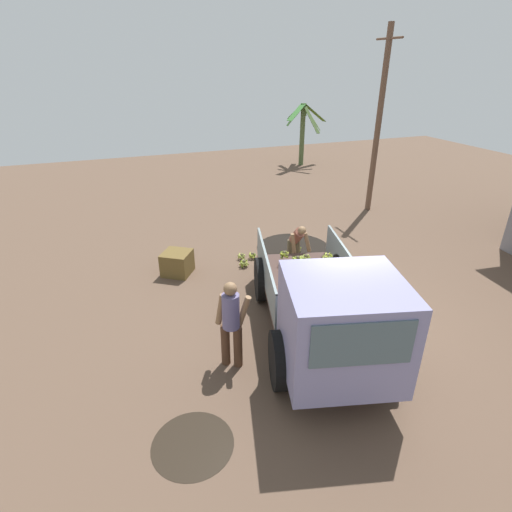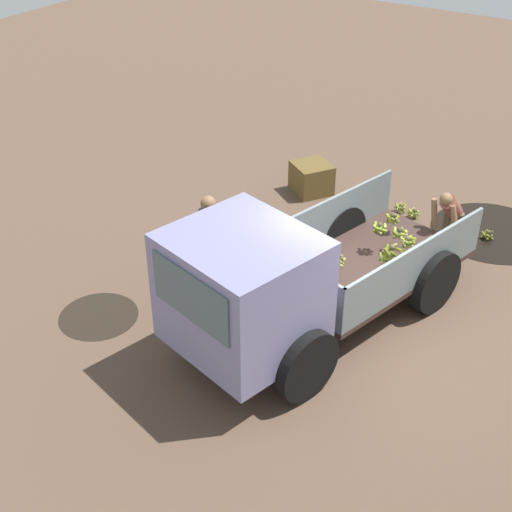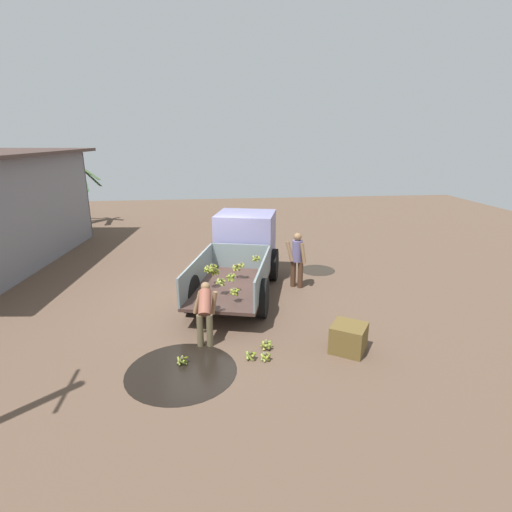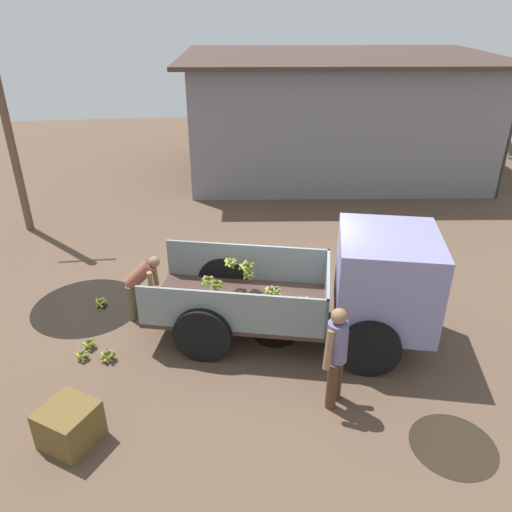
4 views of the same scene
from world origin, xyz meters
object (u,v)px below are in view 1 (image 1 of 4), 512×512
object	(u,v)px
person_foreground_visitor	(231,321)
banana_bunch_on_ground_0	(253,255)
person_worker_loading	(297,242)
banana_bunch_on_ground_3	(242,256)
banana_bunch_on_ground_1	(244,263)
wooden_crate_0	(177,263)
banana_bunch_on_ground_2	(297,249)
cargo_truck	(332,317)
utility_pole	(379,122)

from	to	relation	value
person_foreground_visitor	banana_bunch_on_ground_0	size ratio (longest dim) A/B	6.84
person_worker_loading	banana_bunch_on_ground_3	distance (m)	1.63
banana_bunch_on_ground_1	wooden_crate_0	bearing A→B (deg)	-98.49
banana_bunch_on_ground_0	banana_bunch_on_ground_2	distance (m)	1.36
banana_bunch_on_ground_1	person_worker_loading	bearing A→B (deg)	68.39
cargo_truck	utility_pole	xyz separation A→B (m)	(-6.92, 5.60, 1.97)
person_worker_loading	banana_bunch_on_ground_0	distance (m)	1.39
cargo_truck	person_worker_loading	world-z (taller)	cargo_truck
person_worker_loading	banana_bunch_on_ground_1	size ratio (longest dim) A/B	4.65
utility_pole	banana_bunch_on_ground_1	distance (m)	7.00
person_worker_loading	banana_bunch_on_ground_3	world-z (taller)	person_worker_loading
wooden_crate_0	banana_bunch_on_ground_2	bearing A→B (deg)	91.93
cargo_truck	person_foreground_visitor	xyz separation A→B (m)	(-0.70, -1.52, -0.16)
person_foreground_visitor	banana_bunch_on_ground_1	world-z (taller)	person_foreground_visitor
cargo_truck	banana_bunch_on_ground_1	xyz separation A→B (m)	(-4.17, -0.12, -0.97)
person_worker_loading	wooden_crate_0	xyz separation A→B (m)	(-0.75, -2.95, -0.45)
cargo_truck	banana_bunch_on_ground_0	xyz separation A→B (m)	(-4.53, 0.25, -0.97)
person_worker_loading	banana_bunch_on_ground_0	size ratio (longest dim) A/B	5.24
cargo_truck	banana_bunch_on_ground_2	world-z (taller)	cargo_truck
banana_bunch_on_ground_1	cargo_truck	bearing A→B (deg)	1.70
banana_bunch_on_ground_1	banana_bunch_on_ground_2	bearing A→B (deg)	102.01
cargo_truck	wooden_crate_0	size ratio (longest dim) A/B	7.62
banana_bunch_on_ground_0	banana_bunch_on_ground_1	xyz separation A→B (m)	(0.36, -0.37, 0.01)
banana_bunch_on_ground_3	banana_bunch_on_ground_0	bearing A→B (deg)	76.54
banana_bunch_on_ground_0	banana_bunch_on_ground_2	xyz separation A→B (m)	(-0.01, 1.36, -0.02)
banana_bunch_on_ground_1	wooden_crate_0	size ratio (longest dim) A/B	0.41
banana_bunch_on_ground_1	banana_bunch_on_ground_3	distance (m)	0.44
banana_bunch_on_ground_3	wooden_crate_0	bearing A→B (deg)	-84.29
person_foreground_visitor	person_worker_loading	distance (m)	3.99
cargo_truck	person_foreground_visitor	bearing A→B (deg)	-99.71
person_worker_loading	utility_pole	bearing A→B (deg)	130.41
utility_pole	person_foreground_visitor	xyz separation A→B (m)	(6.22, -7.13, -2.13)
utility_pole	banana_bunch_on_ground_3	world-z (taller)	utility_pole
cargo_truck	banana_bunch_on_ground_1	world-z (taller)	cargo_truck
person_worker_loading	banana_bunch_on_ground_2	size ratio (longest dim) A/B	5.40
person_foreground_visitor	banana_bunch_on_ground_0	world-z (taller)	person_foreground_visitor
banana_bunch_on_ground_2	banana_bunch_on_ground_3	size ratio (longest dim) A/B	0.96
person_worker_loading	banana_bunch_on_ground_3	bearing A→B (deg)	-123.91
utility_pole	banana_bunch_on_ground_3	size ratio (longest dim) A/B	24.45
person_foreground_visitor	banana_bunch_on_ground_3	xyz separation A→B (m)	(-3.90, 1.48, -0.82)
banana_bunch_on_ground_3	wooden_crate_0	xyz separation A→B (m)	(0.18, -1.77, 0.19)
cargo_truck	utility_pole	world-z (taller)	utility_pole
banana_bunch_on_ground_0	banana_bunch_on_ground_3	size ratio (longest dim) A/B	0.99
utility_pole	banana_bunch_on_ground_1	world-z (taller)	utility_pole
utility_pole	person_foreground_visitor	distance (m)	9.70
cargo_truck	banana_bunch_on_ground_3	distance (m)	4.70
banana_bunch_on_ground_0	wooden_crate_0	xyz separation A→B (m)	(0.11, -2.06, 0.18)
cargo_truck	utility_pole	distance (m)	9.12
person_worker_loading	banana_bunch_on_ground_0	bearing A→B (deg)	-129.71
cargo_truck	wooden_crate_0	world-z (taller)	cargo_truck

